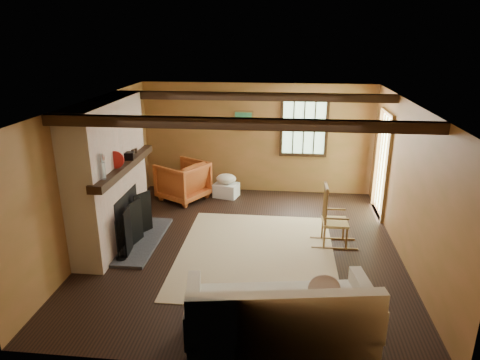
# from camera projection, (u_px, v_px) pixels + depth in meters

# --- Properties ---
(ground) EXTENTS (5.50, 5.50, 0.00)m
(ground) POSITION_uv_depth(u_px,v_px,m) (245.00, 247.00, 7.15)
(ground) COLOR black
(ground) RESTS_ON ground
(room_envelope) EXTENTS (5.02, 5.52, 2.44)m
(room_envelope) POSITION_uv_depth(u_px,v_px,m) (261.00, 149.00, 6.84)
(room_envelope) COLOR #9C5E37
(room_envelope) RESTS_ON ground
(fireplace) EXTENTS (1.02, 2.30, 2.40)m
(fireplace) POSITION_uv_depth(u_px,v_px,m) (111.00, 180.00, 7.01)
(fireplace) COLOR #A75541
(fireplace) RESTS_ON ground
(rug) EXTENTS (2.50, 3.00, 0.01)m
(rug) POSITION_uv_depth(u_px,v_px,m) (256.00, 253.00, 6.94)
(rug) COLOR tan
(rug) RESTS_ON ground
(rocking_chair) EXTENTS (0.77, 0.44, 1.06)m
(rocking_chair) POSITION_uv_depth(u_px,v_px,m) (333.00, 220.00, 7.11)
(rocking_chair) COLOR tan
(rocking_chair) RESTS_ON ground
(sofa) EXTENTS (2.25, 1.26, 0.86)m
(sofa) POSITION_uv_depth(u_px,v_px,m) (281.00, 319.00, 4.87)
(sofa) COLOR beige
(sofa) RESTS_ON ground
(firewood_pile) EXTENTS (0.67, 0.12, 0.25)m
(firewood_pile) POSITION_uv_depth(u_px,v_px,m) (173.00, 187.00, 9.58)
(firewood_pile) COLOR brown
(firewood_pile) RESTS_ON ground
(laundry_basket) EXTENTS (0.58, 0.49, 0.30)m
(laundry_basket) POSITION_uv_depth(u_px,v_px,m) (226.00, 190.00, 9.31)
(laundry_basket) COLOR white
(laundry_basket) RESTS_ON ground
(basket_pillow) EXTENTS (0.53, 0.48, 0.22)m
(basket_pillow) POSITION_uv_depth(u_px,v_px,m) (226.00, 179.00, 9.23)
(basket_pillow) COLOR beige
(basket_pillow) RESTS_ON laundry_basket
(armchair) EXTENTS (1.23, 1.22, 0.83)m
(armchair) POSITION_uv_depth(u_px,v_px,m) (183.00, 181.00, 9.09)
(armchair) COLOR #BF6026
(armchair) RESTS_ON ground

